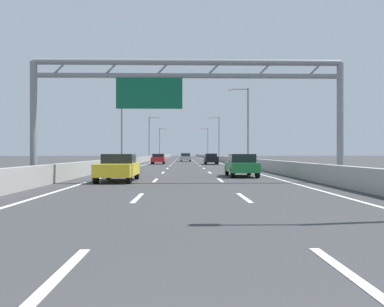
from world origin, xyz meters
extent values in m
plane|color=#38383A|center=(0.00, 100.00, 0.00)|extent=(260.00, 260.00, 0.00)
cube|color=white|center=(-1.80, 3.50, 0.01)|extent=(0.16, 3.00, 0.01)
cube|color=white|center=(-1.80, 12.50, 0.01)|extent=(0.16, 3.00, 0.01)
cube|color=white|center=(-1.80, 21.50, 0.01)|extent=(0.16, 3.00, 0.01)
cube|color=white|center=(-1.80, 30.50, 0.01)|extent=(0.16, 3.00, 0.01)
cube|color=white|center=(-1.80, 39.50, 0.01)|extent=(0.16, 3.00, 0.01)
cube|color=white|center=(-1.80, 48.50, 0.01)|extent=(0.16, 3.00, 0.01)
cube|color=white|center=(-1.80, 57.50, 0.01)|extent=(0.16, 3.00, 0.01)
cube|color=white|center=(-1.80, 66.50, 0.01)|extent=(0.16, 3.00, 0.01)
cube|color=white|center=(-1.80, 75.50, 0.01)|extent=(0.16, 3.00, 0.01)
cube|color=white|center=(-1.80, 84.50, 0.01)|extent=(0.16, 3.00, 0.01)
cube|color=white|center=(-1.80, 93.50, 0.01)|extent=(0.16, 3.00, 0.01)
cube|color=white|center=(-1.80, 102.50, 0.01)|extent=(0.16, 3.00, 0.01)
cube|color=white|center=(-1.80, 111.50, 0.01)|extent=(0.16, 3.00, 0.01)
cube|color=white|center=(-1.80, 120.50, 0.01)|extent=(0.16, 3.00, 0.01)
cube|color=white|center=(-1.80, 129.50, 0.01)|extent=(0.16, 3.00, 0.01)
cube|color=white|center=(-1.80, 138.50, 0.01)|extent=(0.16, 3.00, 0.01)
cube|color=white|center=(-1.80, 147.50, 0.01)|extent=(0.16, 3.00, 0.01)
cube|color=white|center=(-1.80, 156.50, 0.01)|extent=(0.16, 3.00, 0.01)
cube|color=white|center=(1.80, 3.50, 0.01)|extent=(0.16, 3.00, 0.01)
cube|color=white|center=(1.80, 12.50, 0.01)|extent=(0.16, 3.00, 0.01)
cube|color=white|center=(1.80, 21.50, 0.01)|extent=(0.16, 3.00, 0.01)
cube|color=white|center=(1.80, 30.50, 0.01)|extent=(0.16, 3.00, 0.01)
cube|color=white|center=(1.80, 39.50, 0.01)|extent=(0.16, 3.00, 0.01)
cube|color=white|center=(1.80, 48.50, 0.01)|extent=(0.16, 3.00, 0.01)
cube|color=white|center=(1.80, 57.50, 0.01)|extent=(0.16, 3.00, 0.01)
cube|color=white|center=(1.80, 66.50, 0.01)|extent=(0.16, 3.00, 0.01)
cube|color=white|center=(1.80, 75.50, 0.01)|extent=(0.16, 3.00, 0.01)
cube|color=white|center=(1.80, 84.50, 0.01)|extent=(0.16, 3.00, 0.01)
cube|color=white|center=(1.80, 93.50, 0.01)|extent=(0.16, 3.00, 0.01)
cube|color=white|center=(1.80, 102.50, 0.01)|extent=(0.16, 3.00, 0.01)
cube|color=white|center=(1.80, 111.50, 0.01)|extent=(0.16, 3.00, 0.01)
cube|color=white|center=(1.80, 120.50, 0.01)|extent=(0.16, 3.00, 0.01)
cube|color=white|center=(1.80, 129.50, 0.01)|extent=(0.16, 3.00, 0.01)
cube|color=white|center=(1.80, 138.50, 0.01)|extent=(0.16, 3.00, 0.01)
cube|color=white|center=(1.80, 147.50, 0.01)|extent=(0.16, 3.00, 0.01)
cube|color=white|center=(1.80, 156.50, 0.01)|extent=(0.16, 3.00, 0.01)
cube|color=white|center=(-5.25, 88.00, 0.01)|extent=(0.16, 176.00, 0.01)
cube|color=white|center=(5.25, 88.00, 0.01)|extent=(0.16, 176.00, 0.01)
cube|color=#9E9E99|center=(-6.90, 110.00, 0.47)|extent=(0.45, 220.00, 0.95)
cube|color=#9E9E99|center=(6.90, 110.00, 0.47)|extent=(0.45, 220.00, 0.95)
cylinder|color=gray|center=(-7.90, 19.86, 3.10)|extent=(0.36, 0.36, 6.20)
cylinder|color=gray|center=(7.90, 19.86, 3.10)|extent=(0.36, 0.36, 6.20)
cylinder|color=gray|center=(0.00, 19.86, 6.20)|extent=(15.81, 0.32, 0.32)
cylinder|color=gray|center=(0.00, 19.86, 5.50)|extent=(15.81, 0.26, 0.26)
cylinder|color=gray|center=(-6.59, 19.86, 5.85)|extent=(0.74, 0.10, 0.74)
cylinder|color=gray|center=(-3.95, 19.86, 5.85)|extent=(0.74, 0.10, 0.74)
cylinder|color=gray|center=(-1.32, 19.86, 5.85)|extent=(0.74, 0.10, 0.74)
cylinder|color=gray|center=(1.32, 19.86, 5.85)|extent=(0.74, 0.10, 0.74)
cylinder|color=gray|center=(3.95, 19.86, 5.85)|extent=(0.74, 0.10, 0.74)
cylinder|color=gray|center=(6.59, 19.86, 5.85)|extent=(0.74, 0.10, 0.74)
cube|color=#0F5B3D|center=(-2.00, 19.86, 4.60)|extent=(3.40, 0.12, 1.60)
cylinder|color=slate|center=(-7.70, 49.07, 4.75)|extent=(0.20, 0.20, 9.50)
cylinder|color=slate|center=(-6.60, 49.07, 9.35)|extent=(2.20, 0.12, 0.12)
cube|color=#F2EAC6|center=(-5.50, 49.07, 9.25)|extent=(0.56, 0.28, 0.20)
cylinder|color=slate|center=(7.70, 49.07, 4.75)|extent=(0.20, 0.20, 9.50)
cylinder|color=slate|center=(6.60, 49.07, 9.35)|extent=(2.20, 0.12, 0.12)
cube|color=#F2EAC6|center=(5.50, 49.07, 9.25)|extent=(0.56, 0.28, 0.20)
cylinder|color=slate|center=(-7.70, 90.02, 4.75)|extent=(0.20, 0.20, 9.50)
cylinder|color=slate|center=(-6.60, 90.02, 9.35)|extent=(2.20, 0.12, 0.12)
cube|color=#F2EAC6|center=(-5.50, 90.02, 9.25)|extent=(0.56, 0.28, 0.20)
cylinder|color=slate|center=(7.70, 90.02, 4.75)|extent=(0.20, 0.20, 9.50)
cylinder|color=slate|center=(6.60, 90.02, 9.35)|extent=(2.20, 0.12, 0.12)
cube|color=#F2EAC6|center=(5.50, 90.02, 9.25)|extent=(0.56, 0.28, 0.20)
cylinder|color=slate|center=(-7.70, 130.96, 4.75)|extent=(0.20, 0.20, 9.50)
cylinder|color=slate|center=(-6.60, 130.96, 9.35)|extent=(2.20, 0.12, 0.12)
cube|color=#F2EAC6|center=(-5.50, 130.96, 9.25)|extent=(0.56, 0.28, 0.20)
cylinder|color=slate|center=(7.70, 130.96, 4.75)|extent=(0.20, 0.20, 9.50)
cylinder|color=slate|center=(6.60, 130.96, 9.35)|extent=(2.20, 0.12, 0.12)
cube|color=#F2EAC6|center=(5.50, 130.96, 9.25)|extent=(0.56, 0.28, 0.20)
cube|color=#A8ADB2|center=(0.22, 73.86, 0.64)|extent=(1.85, 4.46, 0.63)
cube|color=black|center=(0.22, 74.12, 1.22)|extent=(1.62, 2.07, 0.54)
cylinder|color=black|center=(-0.59, 75.54, 0.32)|extent=(0.22, 0.64, 0.64)
cylinder|color=black|center=(1.04, 75.54, 0.32)|extent=(0.22, 0.64, 0.64)
cylinder|color=black|center=(-0.59, 72.18, 0.32)|extent=(0.22, 0.64, 0.64)
cylinder|color=black|center=(1.04, 72.18, 0.32)|extent=(0.22, 0.64, 0.64)
cube|color=yellow|center=(-3.76, 20.83, 0.64)|extent=(1.85, 4.62, 0.64)
cube|color=black|center=(-3.76, 21.19, 1.22)|extent=(1.63, 1.92, 0.50)
cylinder|color=black|center=(-4.57, 22.59, 0.32)|extent=(0.22, 0.64, 0.64)
cylinder|color=black|center=(-2.94, 22.59, 0.32)|extent=(0.22, 0.64, 0.64)
cylinder|color=black|center=(-4.57, 19.07, 0.32)|extent=(0.22, 0.64, 0.64)
cylinder|color=black|center=(-2.94, 19.07, 0.32)|extent=(0.22, 0.64, 0.64)
cube|color=black|center=(3.50, 54.03, 0.67)|extent=(1.71, 4.30, 0.70)
cube|color=black|center=(3.50, 54.18, 1.24)|extent=(1.50, 2.01, 0.43)
cylinder|color=black|center=(2.76, 55.63, 0.32)|extent=(0.22, 0.64, 0.64)
cylinder|color=black|center=(4.25, 55.63, 0.32)|extent=(0.22, 0.64, 0.64)
cylinder|color=black|center=(2.76, 52.42, 0.32)|extent=(0.22, 0.64, 0.64)
cylinder|color=black|center=(4.25, 52.42, 0.32)|extent=(0.22, 0.64, 0.64)
cube|color=red|center=(-3.70, 56.24, 0.64)|extent=(1.78, 4.37, 0.64)
cube|color=black|center=(-3.70, 56.48, 1.19)|extent=(1.57, 2.06, 0.47)
cylinder|color=black|center=(-4.48, 57.88, 0.32)|extent=(0.22, 0.64, 0.64)
cylinder|color=black|center=(-2.92, 57.88, 0.32)|extent=(0.22, 0.64, 0.64)
cylinder|color=black|center=(-4.48, 54.60, 0.32)|extent=(0.22, 0.64, 0.64)
cylinder|color=black|center=(-2.92, 54.60, 0.32)|extent=(0.22, 0.64, 0.64)
cube|color=silver|center=(-0.04, 115.06, 0.64)|extent=(1.73, 4.26, 0.64)
cube|color=black|center=(-0.04, 114.98, 1.21)|extent=(1.52, 2.01, 0.51)
cylinder|color=black|center=(-0.79, 116.64, 0.32)|extent=(0.22, 0.64, 0.64)
cylinder|color=black|center=(0.72, 116.64, 0.32)|extent=(0.22, 0.64, 0.64)
cylinder|color=black|center=(-0.79, 113.48, 0.32)|extent=(0.22, 0.64, 0.64)
cylinder|color=black|center=(0.72, 113.48, 0.32)|extent=(0.22, 0.64, 0.64)
cube|color=#1E7A38|center=(3.50, 25.21, 0.62)|extent=(1.73, 4.34, 0.60)
cube|color=black|center=(3.50, 24.93, 1.19)|extent=(1.52, 1.97, 0.54)
cylinder|color=black|center=(2.74, 26.83, 0.32)|extent=(0.22, 0.64, 0.64)
cylinder|color=black|center=(4.25, 26.83, 0.32)|extent=(0.22, 0.64, 0.64)
cylinder|color=black|center=(2.74, 23.59, 0.32)|extent=(0.22, 0.64, 0.64)
cylinder|color=black|center=(4.25, 23.59, 0.32)|extent=(0.22, 0.64, 0.64)
camera|label=1|loc=(-0.27, -1.51, 1.51)|focal=38.87mm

